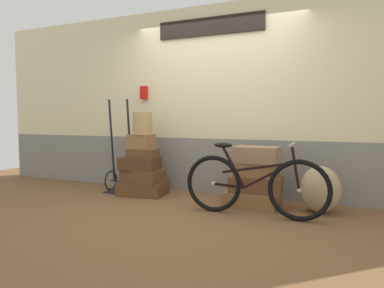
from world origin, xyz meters
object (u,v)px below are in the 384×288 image
at_px(suitcase_3, 143,153).
at_px(burlap_sack, 320,189).
at_px(suitcase_5, 252,199).
at_px(wicker_basket, 143,123).
at_px(suitcase_6, 256,184).
at_px(suitcase_4, 141,142).
at_px(bicycle, 254,185).
at_px(suitcase_0, 143,188).
at_px(luggage_trolley, 120,171).
at_px(suitcase_2, 140,163).
at_px(suitcase_8, 256,155).
at_px(suitcase_7, 256,169).
at_px(suitcase_1, 143,176).

distance_m(suitcase_3, burlap_sack, 2.43).
distance_m(suitcase_5, wicker_basket, 1.86).
xyz_separation_m(suitcase_6, wicker_basket, (-1.65, 0.00, 0.75)).
bearing_deg(suitcase_4, bicycle, -9.39).
height_order(suitcase_0, luggage_trolley, luggage_trolley).
distance_m(suitcase_2, suitcase_3, 0.16).
bearing_deg(suitcase_0, suitcase_5, -7.64).
bearing_deg(suitcase_2, suitcase_6, -4.24).
relative_size(suitcase_5, bicycle, 0.41).
bearing_deg(suitcase_0, suitcase_8, -6.87).
xyz_separation_m(suitcase_2, luggage_trolley, (-0.40, 0.08, -0.14)).
distance_m(suitcase_0, suitcase_5, 1.61).
distance_m(wicker_basket, luggage_trolley, 0.84).
xyz_separation_m(luggage_trolley, burlap_sack, (2.85, -0.06, -0.04)).
bearing_deg(suitcase_3, suitcase_7, -3.96).
relative_size(luggage_trolley, bicycle, 0.84).
bearing_deg(suitcase_5, suitcase_6, 26.78).
bearing_deg(bicycle, suitcase_1, 165.73).
relative_size(suitcase_2, suitcase_5, 0.81).
xyz_separation_m(wicker_basket, bicycle, (1.73, -0.45, -0.68)).
height_order(suitcase_8, burlap_sack, suitcase_8).
relative_size(suitcase_0, luggage_trolley, 0.46).
xyz_separation_m(suitcase_3, bicycle, (1.72, -0.45, -0.25)).
bearing_deg(suitcase_4, suitcase_6, 4.98).
bearing_deg(wicker_basket, suitcase_4, 157.85).
relative_size(suitcase_6, suitcase_7, 1.18).
bearing_deg(burlap_sack, suitcase_8, 179.79).
distance_m(suitcase_4, bicycle, 1.87).
relative_size(suitcase_5, luggage_trolley, 0.48).
distance_m(suitcase_3, suitcase_7, 1.65).
relative_size(suitcase_1, suitcase_4, 1.58).
height_order(suitcase_2, suitcase_7, suitcase_7).
height_order(suitcase_3, luggage_trolley, luggage_trolley).
bearing_deg(bicycle, suitcase_4, 165.19).
xyz_separation_m(suitcase_4, suitcase_5, (1.64, -0.03, -0.68)).
height_order(suitcase_5, suitcase_7, suitcase_7).
distance_m(suitcase_1, suitcase_3, 0.33).
relative_size(suitcase_2, suitcase_3, 1.32).
height_order(suitcase_0, suitcase_1, suitcase_1).
height_order(suitcase_6, wicker_basket, wicker_basket).
distance_m(suitcase_3, suitcase_6, 1.68).
bearing_deg(suitcase_7, suitcase_4, 176.95).
bearing_deg(suitcase_4, suitcase_7, 5.04).
height_order(suitcase_1, wicker_basket, wicker_basket).
distance_m(suitcase_3, suitcase_8, 1.65).
bearing_deg(suitcase_5, wicker_basket, -178.16).
distance_m(suitcase_0, luggage_trolley, 0.49).
xyz_separation_m(suitcase_1, suitcase_2, (-0.05, -0.01, 0.18)).
relative_size(suitcase_4, suitcase_6, 0.56).
bearing_deg(suitcase_1, suitcase_2, -166.64).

